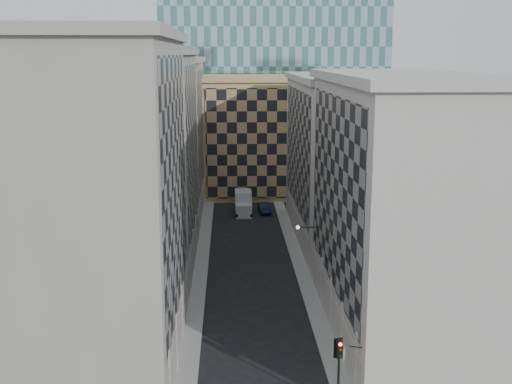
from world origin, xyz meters
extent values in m
cube|color=gray|center=(-5.25, 30.00, 0.07)|extent=(1.50, 100.00, 0.15)
cube|color=gray|center=(5.25, 30.00, 0.07)|extent=(1.50, 100.00, 0.15)
cube|color=gray|center=(-11.00, 11.00, 11.50)|extent=(10.00, 22.00, 23.00)
cube|color=gray|center=(-6.12, 11.00, 13.00)|extent=(0.25, 19.36, 18.00)
cube|color=gray|center=(-6.20, 11.00, 1.60)|extent=(0.45, 21.12, 3.20)
cube|color=gray|center=(-11.00, 11.00, 23.35)|extent=(10.80, 22.80, 0.70)
cylinder|color=gray|center=(-6.35, 2.75, 2.20)|extent=(0.90, 0.90, 4.40)
cylinder|color=gray|center=(-6.35, 8.25, 2.20)|extent=(0.90, 0.90, 4.40)
cylinder|color=gray|center=(-6.35, 13.75, 2.20)|extent=(0.90, 0.90, 4.40)
cylinder|color=gray|center=(-6.35, 19.25, 2.20)|extent=(0.90, 0.90, 4.40)
cube|color=gray|center=(-11.00, 33.00, 11.00)|extent=(10.00, 22.00, 22.00)
cube|color=gray|center=(-6.12, 33.00, 12.50)|extent=(0.25, 19.36, 17.00)
cube|color=gray|center=(-6.20, 33.00, 1.60)|extent=(0.45, 21.12, 3.20)
cube|color=gray|center=(-11.00, 33.00, 22.35)|extent=(10.80, 22.80, 0.70)
cylinder|color=gray|center=(-6.35, 24.75, 2.20)|extent=(0.90, 0.90, 4.40)
cylinder|color=gray|center=(-6.35, 30.25, 2.20)|extent=(0.90, 0.90, 4.40)
cylinder|color=gray|center=(-6.35, 35.75, 2.20)|extent=(0.90, 0.90, 4.40)
cylinder|color=gray|center=(-6.35, 41.25, 2.20)|extent=(0.90, 0.90, 4.40)
cube|color=gray|center=(-11.00, 55.00, 10.50)|extent=(10.00, 22.00, 21.00)
cube|color=gray|center=(-6.12, 55.00, 12.00)|extent=(0.25, 19.36, 16.00)
cube|color=gray|center=(-6.20, 55.00, 1.60)|extent=(0.45, 21.12, 3.20)
cube|color=gray|center=(-11.00, 55.00, 21.35)|extent=(10.80, 22.80, 0.70)
cylinder|color=gray|center=(-6.35, 46.75, 2.20)|extent=(0.90, 0.90, 4.40)
cylinder|color=gray|center=(-6.35, 52.25, 2.20)|extent=(0.90, 0.90, 4.40)
cylinder|color=gray|center=(-6.35, 57.75, 2.20)|extent=(0.90, 0.90, 4.40)
cylinder|color=gray|center=(-6.35, 63.25, 2.20)|extent=(0.90, 0.90, 4.40)
cube|color=beige|center=(11.00, 15.00, 10.00)|extent=(10.00, 26.00, 20.00)
cube|color=gray|center=(6.12, 15.00, 11.50)|extent=(0.25, 22.88, 15.00)
cube|color=beige|center=(6.20, 15.00, 1.60)|extent=(0.45, 24.96, 3.20)
cube|color=beige|center=(11.00, 15.00, 20.35)|extent=(10.80, 26.80, 0.70)
cylinder|color=beige|center=(6.35, 4.60, 2.20)|extent=(0.90, 0.90, 4.40)
cylinder|color=beige|center=(6.35, 9.80, 2.20)|extent=(0.90, 0.90, 4.40)
cylinder|color=beige|center=(6.35, 15.00, 2.20)|extent=(0.90, 0.90, 4.40)
cylinder|color=beige|center=(6.35, 20.20, 2.20)|extent=(0.90, 0.90, 4.40)
cylinder|color=beige|center=(6.35, 25.40, 2.20)|extent=(0.90, 0.90, 4.40)
cube|color=beige|center=(11.00, 42.00, 9.50)|extent=(10.00, 28.00, 19.00)
cube|color=gray|center=(6.12, 42.00, 11.00)|extent=(0.25, 24.64, 14.00)
cube|color=beige|center=(6.20, 42.00, 1.60)|extent=(0.45, 26.88, 3.20)
cube|color=beige|center=(11.00, 42.00, 19.35)|extent=(10.80, 28.80, 0.70)
cube|color=tan|center=(2.00, 68.00, 9.00)|extent=(16.00, 14.00, 18.00)
cube|color=tan|center=(2.00, 60.90, 9.00)|extent=(15.20, 0.25, 16.50)
cube|color=tan|center=(2.00, 68.00, 18.40)|extent=(16.80, 14.80, 0.80)
cube|color=#292520|center=(0.00, 82.00, 14.00)|extent=(6.00, 6.00, 28.00)
cube|color=#292520|center=(0.00, 82.00, 28.70)|extent=(7.00, 7.00, 1.40)
cylinder|color=gray|center=(-5.90, 4.00, 8.00)|extent=(0.10, 2.33, 2.33)
cylinder|color=gray|center=(-5.90, 8.00, 8.00)|extent=(0.10, 2.33, 2.33)
cylinder|color=black|center=(5.10, 24.00, 6.20)|extent=(1.80, 0.08, 0.08)
sphere|color=#FFE5B2|center=(4.20, 24.00, 6.20)|extent=(0.36, 0.36, 0.36)
cylinder|color=black|center=(4.55, 2.91, 1.85)|extent=(0.15, 0.15, 3.39)
cube|color=black|center=(4.55, 2.91, 4.12)|extent=(0.41, 0.36, 1.17)
cube|color=black|center=(4.51, 3.10, 4.12)|extent=(0.58, 0.15, 1.32)
sphere|color=#FF0C07|center=(4.58, 2.74, 4.52)|extent=(0.21, 0.21, 0.21)
sphere|color=#331E05|center=(4.58, 2.74, 4.12)|extent=(0.21, 0.21, 0.21)
sphere|color=black|center=(4.58, 2.74, 3.73)|extent=(0.21, 0.21, 0.21)
cube|color=silver|center=(-0.19, 52.38, 0.91)|extent=(2.23, 2.43, 1.81)
cube|color=silver|center=(-0.21, 55.01, 1.56)|extent=(2.34, 3.64, 3.13)
cylinder|color=black|center=(-1.20, 51.57, 0.45)|extent=(0.31, 0.91, 0.91)
cylinder|color=black|center=(0.82, 51.58, 0.45)|extent=(0.31, 0.91, 0.91)
cylinder|color=black|center=(-1.22, 56.21, 0.45)|extent=(0.31, 0.91, 0.91)
cylinder|color=black|center=(0.79, 56.22, 0.45)|extent=(0.31, 0.91, 0.91)
imported|color=#0D1932|center=(2.78, 54.58, 0.70)|extent=(1.83, 4.36, 1.40)
cylinder|color=black|center=(5.60, 3.00, 4.20)|extent=(0.78, 0.29, 0.06)
cube|color=tan|center=(4.90, 3.00, 3.80)|extent=(0.26, 0.69, 0.70)
camera|label=1|loc=(-2.21, -33.71, 22.06)|focal=45.00mm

